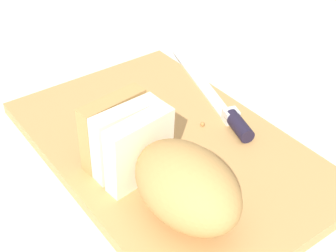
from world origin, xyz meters
The scene contains 8 objects.
ground_plane centered at (0.00, 0.00, 0.00)m, with size 3.00×3.00×0.00m, color silver.
cutting_board centered at (0.00, 0.00, 0.01)m, with size 0.47×0.31×0.02m, color tan.
bread_loaf centered at (-0.09, 0.07, 0.07)m, with size 0.23×0.11×0.10m.
bread_knife centered at (0.00, -0.11, 0.03)m, with size 0.28×0.12×0.02m.
crumb_near_knife centered at (-0.02, 0.03, 0.02)m, with size 0.01×0.01×0.01m, color #A8753D.
crumb_near_loaf centered at (-0.06, 0.02, 0.02)m, with size 0.00×0.00×0.00m, color #A8753D.
crumb_stray_left centered at (0.00, -0.07, 0.02)m, with size 0.01×0.01×0.01m, color #A8753D.
crumb_stray_right centered at (0.00, 0.02, 0.02)m, with size 0.00×0.00×0.00m, color #A8753D.
Camera 1 is at (-0.42, 0.33, 0.45)m, focal length 51.53 mm.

